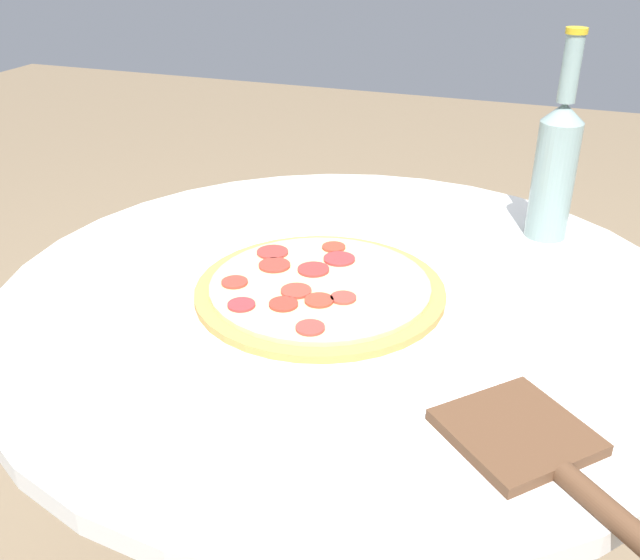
# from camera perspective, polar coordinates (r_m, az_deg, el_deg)

# --- Properties ---
(table) EXTENTS (0.91, 0.91, 0.68)m
(table) POSITION_cam_1_polar(r_m,az_deg,el_deg) (1.02, 1.97, -8.83)
(table) COLOR silver
(table) RESTS_ON ground_plane
(pizza) EXTENTS (0.32, 0.32, 0.02)m
(pizza) POSITION_cam_1_polar(r_m,az_deg,el_deg) (0.92, -0.07, -0.66)
(pizza) COLOR #C68E47
(pizza) RESTS_ON table
(beer_bottle) EXTENTS (0.06, 0.06, 0.30)m
(beer_bottle) POSITION_cam_1_polar(r_m,az_deg,el_deg) (1.10, 18.33, 8.83)
(beer_bottle) COLOR gray
(beer_bottle) RESTS_ON table
(pizza_paddle) EXTENTS (0.23, 0.22, 0.02)m
(pizza_paddle) POSITION_cam_1_polar(r_m,az_deg,el_deg) (0.69, 17.16, -13.03)
(pizza_paddle) COLOR brown
(pizza_paddle) RESTS_ON table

